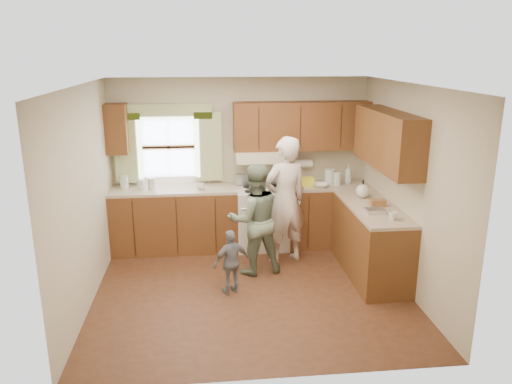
{
  "coord_description": "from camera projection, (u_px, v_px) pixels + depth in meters",
  "views": [
    {
      "loc": [
        -0.54,
        -5.59,
        2.86
      ],
      "look_at": [
        0.1,
        0.4,
        1.15
      ],
      "focal_mm": 35.0,
      "sensor_mm": 36.0,
      "label": 1
    }
  ],
  "objects": [
    {
      "name": "woman_right",
      "position": [
        255.0,
        219.0,
        6.51
      ],
      "size": [
        0.82,
        0.69,
        1.48
      ],
      "primitive_type": "imported",
      "rotation": [
        0.0,
        0.0,
        3.34
      ],
      "color": "#274832",
      "rests_on": "ground"
    },
    {
      "name": "stove",
      "position": [
        262.0,
        217.0,
        7.46
      ],
      "size": [
        0.76,
        0.67,
        1.07
      ],
      "color": "silver",
      "rests_on": "ground"
    },
    {
      "name": "woman_left",
      "position": [
        285.0,
        201.0,
        6.81
      ],
      "size": [
        0.75,
        0.62,
        1.78
      ],
      "primitive_type": "imported",
      "rotation": [
        0.0,
        0.0,
        3.48
      ],
      "color": "beige",
      "rests_on": "ground"
    },
    {
      "name": "child",
      "position": [
        231.0,
        262.0,
        6.02
      ],
      "size": [
        0.51,
        0.38,
        0.81
      ],
      "primitive_type": "imported",
      "rotation": [
        0.0,
        0.0,
        3.57
      ],
      "color": "gray",
      "rests_on": "ground"
    },
    {
      "name": "kitchen_fixtures",
      "position": [
        287.0,
        199.0,
        7.05
      ],
      "size": [
        3.8,
        2.25,
        2.15
      ],
      "color": "#42250E",
      "rests_on": "ground"
    },
    {
      "name": "room",
      "position": [
        251.0,
        193.0,
        5.84
      ],
      "size": [
        3.8,
        3.8,
        3.8
      ],
      "color": "#432615",
      "rests_on": "ground"
    }
  ]
}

